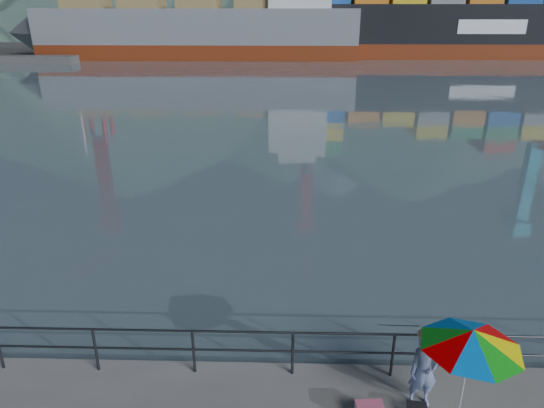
{
  "coord_description": "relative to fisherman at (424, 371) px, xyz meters",
  "views": [
    {
      "loc": [
        0.81,
        -6.21,
        6.92
      ],
      "look_at": [
        0.47,
        6.0,
        2.0
      ],
      "focal_mm": 32.0,
      "sensor_mm": 36.0,
      "label": 1
    }
  ],
  "objects": [
    {
      "name": "far_dock",
      "position": [
        6.6,
        92.03,
        -0.76
      ],
      "size": [
        200.0,
        40.0,
        0.4
      ],
      "primitive_type": "cube",
      "color": "#514F4C",
      "rests_on": "ground"
    },
    {
      "name": "container_ship",
      "position": [
        29.32,
        74.31,
        5.08
      ],
      "size": [
        58.24,
        9.71,
        18.1
      ],
      "color": "maroon",
      "rests_on": "ground"
    },
    {
      "name": "beach_umbrella",
      "position": [
        0.52,
        -0.53,
        1.13
      ],
      "size": [
        1.86,
        1.86,
        2.07
      ],
      "color": "white",
      "rests_on": "ground"
    },
    {
      "name": "fishing_rod",
      "position": [
        -0.27,
        1.17,
        -0.76
      ],
      "size": [
        0.35,
        1.72,
        1.23
      ],
      "primitive_type": "cylinder",
      "rotation": [
        0.96,
        0.0,
        0.19
      ],
      "color": "black",
      "rests_on": "ground"
    },
    {
      "name": "guardrail",
      "position": [
        -3.4,
        0.73,
        -0.24
      ],
      "size": [
        22.0,
        0.06,
        1.03
      ],
      "color": "#2D3033",
      "rests_on": "ground"
    },
    {
      "name": "bulk_carrier",
      "position": [
        -14.03,
        70.63,
        3.42
      ],
      "size": [
        47.72,
        8.26,
        14.5
      ],
      "color": "maroon",
      "rests_on": "ground"
    },
    {
      "name": "harbor_water",
      "position": [
        -3.4,
        129.03,
        -0.76
      ],
      "size": [
        500.0,
        280.0,
        0.0
      ],
      "primitive_type": "cube",
      "color": "slate",
      "rests_on": "ground"
    },
    {
      "name": "fisherman",
      "position": [
        0.0,
        0.0,
        0.0
      ],
      "size": [
        0.59,
        0.41,
        1.52
      ],
      "primitive_type": "imported",
      "rotation": [
        0.0,
        0.0,
        0.09
      ],
      "color": "navy",
      "rests_on": "ground"
    },
    {
      "name": "container_stacks",
      "position": [
        32.21,
        92.58,
        1.96
      ],
      "size": [
        58.0,
        8.4,
        7.8
      ],
      "color": "red",
      "rests_on": "ground"
    }
  ]
}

